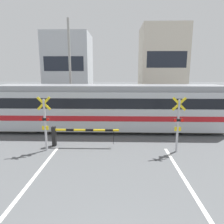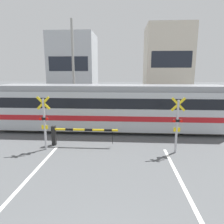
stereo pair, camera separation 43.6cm
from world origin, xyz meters
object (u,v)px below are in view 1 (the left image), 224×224
(crossing_barrier_far, at_px, (140,112))
(pedestrian, at_px, (111,103))
(crossing_barrier_near, at_px, (71,133))
(commuter_train, at_px, (109,106))
(crossing_signal_left, at_px, (45,121))
(crossing_signal_right, at_px, (178,122))

(crossing_barrier_far, distance_m, pedestrian, 4.50)
(pedestrian, bearing_deg, crossing_barrier_near, -100.77)
(commuter_train, bearing_deg, crossing_signal_left, -128.88)
(crossing_barrier_far, relative_size, crossing_signal_left, 1.30)
(crossing_barrier_far, xyz_separation_m, crossing_signal_right, (1.10, -6.47, 0.80))
(commuter_train, xyz_separation_m, crossing_signal_left, (-3.01, -3.74, -0.14))
(crossing_barrier_far, height_order, crossing_signal_right, crossing_signal_right)
(crossing_signal_left, distance_m, crossing_signal_right, 6.54)
(commuter_train, distance_m, pedestrian, 6.49)
(crossing_barrier_near, xyz_separation_m, crossing_signal_left, (-1.10, -0.63, 0.80))
(commuter_train, bearing_deg, crossing_barrier_near, -121.71)
(crossing_barrier_far, distance_m, crossing_signal_right, 6.61)
(crossing_barrier_near, distance_m, crossing_signal_right, 5.54)
(commuter_train, height_order, pedestrian, commuter_train)
(crossing_signal_left, bearing_deg, pedestrian, 74.04)
(crossing_signal_right, height_order, pedestrian, crossing_signal_right)
(crossing_signal_right, relative_size, pedestrian, 1.73)
(crossing_signal_right, bearing_deg, crossing_barrier_near, 173.35)
(commuter_train, relative_size, pedestrian, 9.38)
(commuter_train, relative_size, crossing_barrier_far, 4.18)
(pedestrian, bearing_deg, crossing_signal_right, -70.40)
(crossing_signal_left, xyz_separation_m, pedestrian, (2.91, 10.18, -0.60))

